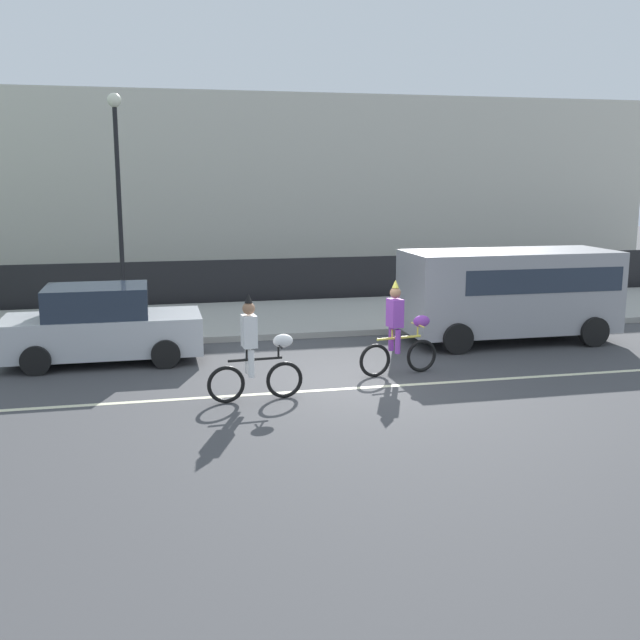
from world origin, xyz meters
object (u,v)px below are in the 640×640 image
parade_cyclist_purple (400,333)px  parked_car_silver (102,326)px  parade_cyclist_zebra (256,354)px  street_lamp_post (118,174)px  parked_van_grey (512,288)px

parade_cyclist_purple → parked_car_silver: parade_cyclist_purple is taller
parade_cyclist_zebra → parked_car_silver: parade_cyclist_zebra is taller
parade_cyclist_purple → street_lamp_post: 9.23m
parade_cyclist_zebra → street_lamp_post: bearing=107.6°
parked_van_grey → street_lamp_post: bearing=154.9°
parked_van_grey → street_lamp_post: street_lamp_post is taller
parked_car_silver → parade_cyclist_purple: bearing=-22.3°
parade_cyclist_zebra → parade_cyclist_purple: (3.04, 1.15, 0.00)m
parade_cyclist_purple → parked_van_grey: parked_van_grey is taller
parked_van_grey → parked_car_silver: 9.48m
parade_cyclist_zebra → street_lamp_post: (-2.48, 7.84, 3.15)m
parade_cyclist_purple → street_lamp_post: size_ratio=0.33×
parade_cyclist_purple → parked_van_grey: (3.62, 2.41, 0.44)m
parade_cyclist_purple → parade_cyclist_zebra: bearing=-159.3°
parked_car_silver → parade_cyclist_zebra: bearing=-51.6°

